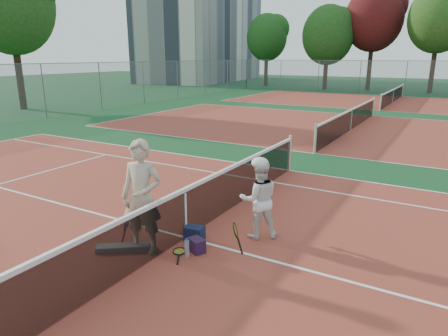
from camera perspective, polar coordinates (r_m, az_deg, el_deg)
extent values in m
plane|color=#103D1E|center=(7.91, -5.48, -9.89)|extent=(130.00, 130.00, 0.00)
cube|color=maroon|center=(7.91, -5.49, -9.87)|extent=(23.77, 10.97, 0.01)
cube|color=maroon|center=(20.02, 17.58, 5.19)|extent=(23.77, 10.97, 0.01)
cube|color=maroon|center=(33.21, 22.92, 8.62)|extent=(23.77, 10.97, 0.01)
cube|color=beige|center=(59.42, -2.99, 19.66)|extent=(12.96, 23.18, 15.00)
imported|color=#BEAC93|center=(7.16, -11.64, -4.09)|extent=(0.85, 0.67, 2.05)
imported|color=silver|center=(7.67, 5.02, -4.50)|extent=(0.94, 0.91, 1.53)
cube|color=black|center=(7.74, -4.26, -9.31)|extent=(0.40, 0.30, 0.29)
cube|color=black|center=(7.33, -3.93, -10.95)|extent=(0.37, 0.33, 0.25)
cube|color=slate|center=(7.62, -14.24, -10.96)|extent=(0.90, 0.75, 0.10)
cylinder|color=silver|center=(7.18, -5.32, -11.36)|extent=(0.09, 0.09, 0.30)
cylinder|color=#382314|center=(48.14, 6.03, 14.18)|extent=(0.44, 0.44, 4.35)
ellipsoid|color=#154112|center=(48.17, 6.15, 18.06)|extent=(4.59, 4.59, 5.28)
cylinder|color=#382314|center=(44.23, 14.33, 13.67)|extent=(0.44, 0.44, 4.37)
ellipsoid|color=#184112|center=(44.26, 14.63, 17.90)|extent=(5.21, 5.21, 5.99)
cylinder|color=#382314|center=(45.00, 20.13, 14.05)|extent=(0.44, 0.44, 5.63)
ellipsoid|color=#430E0F|center=(45.14, 20.66, 19.39)|extent=(5.70, 5.70, 6.56)
cylinder|color=#382314|center=(43.15, 27.71, 13.03)|extent=(0.44, 0.44, 5.38)
ellipsoid|color=#204915|center=(43.27, 28.42, 18.33)|extent=(5.44, 5.44, 6.25)
cylinder|color=#382314|center=(29.81, -27.29, 12.50)|extent=(0.44, 0.44, 5.23)
ellipsoid|color=#1C4413|center=(29.96, -28.28, 19.96)|extent=(5.40, 5.40, 6.20)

